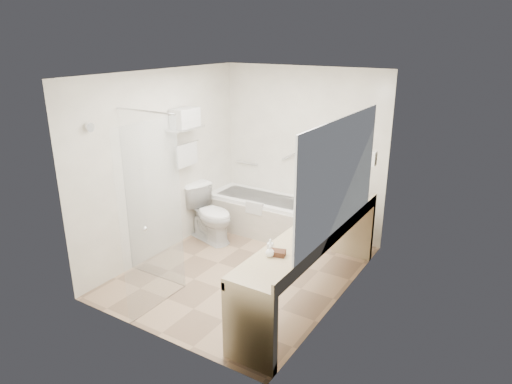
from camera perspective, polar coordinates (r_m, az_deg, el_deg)
The scene contains 25 objects.
floor at distance 6.03m, azimuth -1.53°, elevation -9.82°, with size 3.20×3.20×0.00m, color tan.
ceiling at distance 5.29m, azimuth -1.78°, elevation 14.59°, with size 2.60×3.20×0.10m, color silver.
wall_back at distance 6.87m, azimuth 5.77°, elevation 5.00°, with size 2.60×0.10×2.50m, color white.
wall_front at distance 4.37m, azimuth -13.32°, elevation -3.85°, with size 2.60×0.10×2.50m, color white.
wall_left at distance 6.32m, azimuth -11.55°, elevation 3.44°, with size 0.10×3.20×2.50m, color white.
wall_right at distance 4.97m, azimuth 10.96°, elevation -0.85°, with size 0.10×3.20×2.50m, color white.
bathtub at distance 7.10m, azimuth 0.59°, elevation -2.71°, with size 1.60×0.73×0.59m.
grab_bar_short at distance 7.37m, azimuth -1.09°, elevation 3.65°, with size 0.03×0.03×0.40m, color silver.
grab_bar_long at distance 6.86m, azimuth 5.24°, elevation 4.99°, with size 0.03×0.03×0.60m, color silver.
shower_enclosure at distance 5.30m, azimuth -12.91°, elevation -1.84°, with size 0.96×0.91×2.11m.
towel_shelf at distance 6.37m, azimuth -8.82°, elevation 8.39°, with size 0.24×0.55×0.81m.
vanity_counter at distance 5.18m, azimuth 7.06°, elevation -7.14°, with size 0.55×2.70×0.95m.
sink at distance 5.43m, azimuth 9.24°, elevation -3.88°, with size 0.40×0.52×0.14m, color white.
faucet at distance 5.33m, azimuth 10.73°, elevation -3.10°, with size 0.03×0.03×0.14m, color silver.
mirror at distance 4.75m, azimuth 10.41°, elevation 2.05°, with size 0.02×2.00×1.20m, color #ADB3B9.
hairdryer_unit at distance 5.88m, azimuth 14.39°, elevation 4.07°, with size 0.08×0.10×0.18m, color white.
toilet at distance 6.76m, azimuth -5.75°, elevation -2.79°, with size 0.46×0.82×0.81m, color white.
amenity_basket at distance 4.54m, azimuth 2.66°, elevation -7.62°, with size 0.16×0.11×0.05m, color #4D2C1B.
soap_bottle_a at distance 4.63m, azimuth 1.79°, elevation -7.02°, with size 0.06×0.13×0.06m, color white.
soap_bottle_b at distance 4.51m, azimuth 1.75°, elevation -7.55°, with size 0.09×0.11×0.09m, color white.
water_bottle_left at distance 6.18m, azimuth 11.00°, elevation -0.00°, with size 0.05×0.05×0.17m.
water_bottle_mid at distance 5.72m, azimuth 10.03°, elevation -1.34°, with size 0.07×0.07×0.21m.
water_bottle_right at distance 6.15m, azimuth 11.80°, elevation -0.11°, with size 0.06×0.06×0.18m.
drinking_glass_near at distance 5.60m, azimuth 10.00°, elevation -2.34°, with size 0.07×0.07×0.09m, color silver.
drinking_glass_far at distance 5.43m, azimuth 8.47°, elevation -2.95°, with size 0.07×0.07×0.09m, color silver.
Camera 1 is at (2.92, -4.39, 2.92)m, focal length 32.00 mm.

